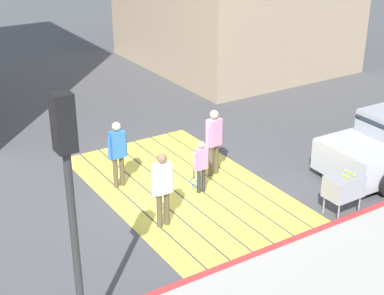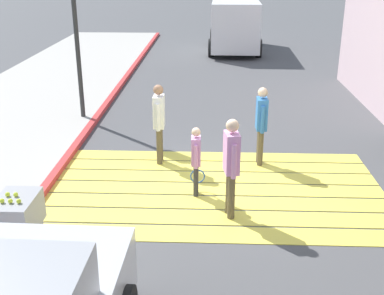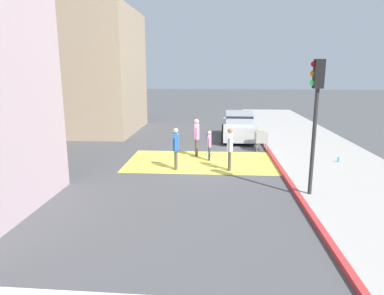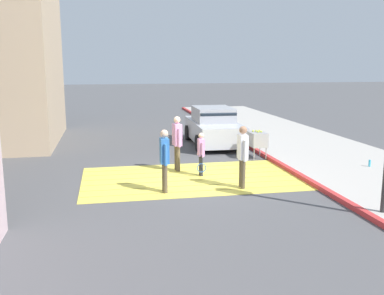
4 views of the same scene
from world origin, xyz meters
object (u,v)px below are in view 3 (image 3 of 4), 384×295
(tennis_ball_cart, at_px, (261,137))
(pedestrian_child_with_racket, at_px, (209,144))
(pedestrian_adult_lead, at_px, (176,146))
(pedestrian_adult_trailing, at_px, (197,135))
(water_bottle, at_px, (338,159))
(traffic_light_corner, at_px, (316,101))
(car_parked_near_curb, at_px, (239,127))
(pedestrian_adult_side, at_px, (230,146))

(tennis_ball_cart, relative_size, pedestrian_child_with_racket, 0.76)
(tennis_ball_cart, xyz_separation_m, pedestrian_adult_lead, (3.85, 3.61, 0.29))
(tennis_ball_cart, relative_size, pedestrian_adult_trailing, 0.58)
(pedestrian_adult_lead, height_order, pedestrian_adult_trailing, pedestrian_adult_trailing)
(tennis_ball_cart, bearing_deg, water_bottle, 140.84)
(pedestrian_adult_lead, height_order, pedestrian_child_with_racket, pedestrian_adult_lead)
(pedestrian_adult_trailing, relative_size, pedestrian_child_with_racket, 1.31)
(traffic_light_corner, xyz_separation_m, pedestrian_adult_lead, (4.52, -2.84, -2.05))
(pedestrian_adult_lead, xyz_separation_m, pedestrian_child_with_racket, (-1.31, -1.52, -0.23))
(water_bottle, relative_size, pedestrian_adult_trailing, 0.13)
(pedestrian_child_with_racket, bearing_deg, car_parked_near_curb, -107.92)
(car_parked_near_curb, xyz_separation_m, pedestrian_child_with_racket, (1.63, 5.04, 0.02))
(water_bottle, relative_size, pedestrian_adult_side, 0.13)
(pedestrian_adult_lead, bearing_deg, pedestrian_adult_trailing, -107.09)
(pedestrian_adult_side, relative_size, pedestrian_child_with_racket, 1.30)
(pedestrian_adult_side, bearing_deg, traffic_light_corner, 129.89)
(car_parked_near_curb, bearing_deg, pedestrian_adult_lead, 65.82)
(pedestrian_adult_lead, height_order, pedestrian_adult_side, pedestrian_adult_side)
(tennis_ball_cart, bearing_deg, pedestrian_child_with_racket, 39.64)
(pedestrian_child_with_racket, bearing_deg, traffic_light_corner, 126.38)
(water_bottle, bearing_deg, traffic_light_corner, 60.54)
(water_bottle, bearing_deg, pedestrian_adult_lead, 10.01)
(pedestrian_adult_side, xyz_separation_m, pedestrian_child_with_racket, (0.83, -1.51, -0.25))
(pedestrian_adult_lead, relative_size, pedestrian_child_with_racket, 1.27)
(pedestrian_child_with_racket, bearing_deg, pedestrian_adult_side, 118.83)
(water_bottle, bearing_deg, car_parked_near_curb, -54.23)
(traffic_light_corner, relative_size, pedestrian_child_with_racket, 3.18)
(traffic_light_corner, height_order, water_bottle, traffic_light_corner)
(pedestrian_adult_side, bearing_deg, pedestrian_adult_trailing, -57.86)
(car_parked_near_curb, xyz_separation_m, tennis_ball_cart, (-0.90, 2.95, -0.04))
(water_bottle, height_order, pedestrian_adult_trailing, pedestrian_adult_trailing)
(traffic_light_corner, bearing_deg, pedestrian_adult_trailing, -53.38)
(pedestrian_adult_lead, relative_size, pedestrian_adult_trailing, 0.97)
(pedestrian_adult_lead, distance_m, pedestrian_child_with_racket, 2.02)
(car_parked_near_curb, distance_m, pedestrian_adult_lead, 7.20)
(tennis_ball_cart, bearing_deg, car_parked_near_curb, -73.03)
(pedestrian_adult_trailing, bearing_deg, pedestrian_child_with_racket, 127.92)
(car_parked_near_curb, distance_m, pedestrian_adult_side, 6.61)
(water_bottle, distance_m, pedestrian_adult_side, 4.87)
(car_parked_near_curb, relative_size, tennis_ball_cart, 4.27)
(pedestrian_child_with_racket, bearing_deg, water_bottle, 176.72)
(water_bottle, xyz_separation_m, pedestrian_adult_trailing, (6.10, -1.10, 0.79))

